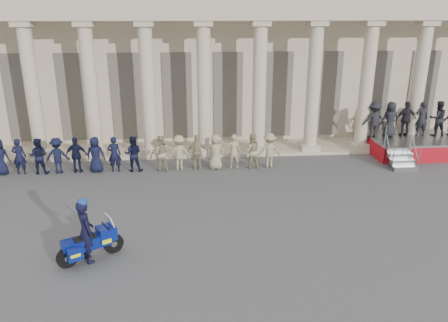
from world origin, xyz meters
TOP-DOWN VIEW (x-y plane):
  - ground at (0.00, 0.00)m, footprint 90.00×90.00m
  - building at (-0.00, 14.74)m, footprint 40.00×12.50m
  - officer_rank at (-3.56, 6.00)m, footprint 16.57×0.60m
  - reviewing_stand at (11.47, 7.49)m, footprint 5.11×4.03m
  - motorcycle at (-2.26, -1.26)m, footprint 1.71×1.28m
  - rider at (-2.35, -1.32)m, footprint 0.73×0.80m

SIDE VIEW (x-z plane):
  - ground at x=0.00m, z-range 0.00..0.00m
  - motorcycle at x=-2.26m, z-range -0.08..1.15m
  - officer_rank at x=-3.56m, z-range 0.00..1.58m
  - rider at x=-2.35m, z-range -0.01..1.92m
  - reviewing_stand at x=11.47m, z-range 0.16..2.73m
  - building at x=0.00m, z-range 0.02..9.02m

